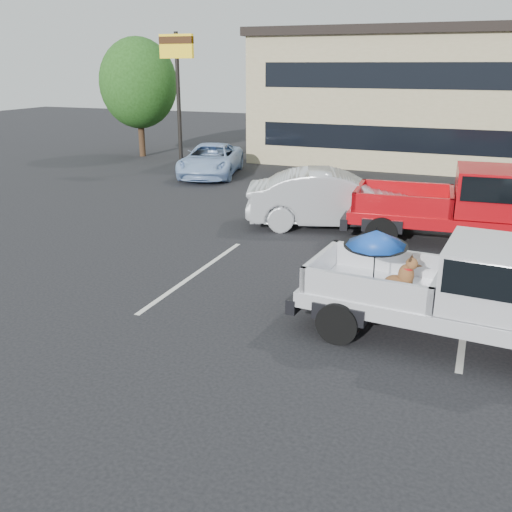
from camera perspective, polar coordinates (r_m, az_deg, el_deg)
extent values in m
plane|color=black|center=(10.67, 3.40, -7.37)|extent=(90.00, 90.00, 0.00)
cube|color=silver|center=(13.45, -6.04, -1.76)|extent=(0.12, 5.00, 0.01)
cube|color=silver|center=(12.06, 20.26, -5.36)|extent=(0.12, 5.00, 0.01)
cube|color=tan|center=(30.18, 20.60, 14.34)|extent=(20.00, 8.00, 6.00)
cube|color=black|center=(30.16, 21.31, 20.19)|extent=(20.40, 8.40, 0.40)
cube|color=black|center=(26.34, 19.89, 10.65)|extent=(18.00, 0.08, 1.10)
cube|color=black|center=(26.16, 20.56, 16.50)|extent=(18.00, 0.08, 1.10)
cylinder|color=black|center=(26.56, -7.73, 14.88)|extent=(0.18, 0.18, 6.00)
cube|color=yellow|center=(26.52, -7.97, 20.06)|extent=(1.60, 0.18, 1.00)
cube|color=#381E0C|center=(26.52, -8.00, 20.60)|extent=(1.60, 0.22, 0.30)
cylinder|color=#332114|center=(31.34, -11.39, 11.96)|extent=(0.32, 0.32, 2.42)
ellipsoid|color=#1E4614|center=(31.16, -11.69, 16.57)|extent=(3.96, 3.96, 4.55)
cylinder|color=black|center=(10.14, 8.23, -6.59)|extent=(0.78, 0.34, 0.76)
cylinder|color=black|center=(11.77, 11.09, -3.11)|extent=(0.78, 0.34, 0.76)
cube|color=silver|center=(10.52, 19.55, -4.85)|extent=(5.53, 2.35, 0.28)
cube|color=black|center=(11.16, 5.39, -3.39)|extent=(0.34, 1.97, 0.28)
cube|color=silver|center=(10.25, 22.99, -1.81)|extent=(1.79, 1.97, 1.05)
cube|color=black|center=(10.18, 23.13, -0.76)|extent=(1.65, 2.05, 0.55)
cube|color=black|center=(10.72, 11.92, -3.35)|extent=(2.44, 2.02, 0.10)
cube|color=silver|center=(11.41, 13.15, -0.47)|extent=(2.30, 0.29, 0.50)
cube|color=silver|center=(9.82, 10.71, -3.45)|extent=(2.30, 0.29, 0.50)
cube|color=silver|center=(10.91, 6.45, -0.97)|extent=(0.25, 1.84, 0.50)
cube|color=silver|center=(10.42, 17.87, -2.74)|extent=(0.25, 1.84, 0.50)
ellipsoid|color=brown|center=(10.56, 13.84, -2.67)|extent=(0.48, 0.41, 0.30)
cylinder|color=brown|center=(10.46, 15.03, -3.20)|extent=(0.07, 0.07, 0.22)
cylinder|color=brown|center=(10.60, 15.20, -2.92)|extent=(0.07, 0.07, 0.22)
ellipsoid|color=brown|center=(10.47, 14.77, -1.84)|extent=(0.30, 0.28, 0.40)
cylinder|color=red|center=(10.42, 14.93, -1.18)|extent=(0.20, 0.20, 0.04)
sphere|color=brown|center=(10.38, 15.32, -0.75)|extent=(0.22, 0.22, 0.22)
cone|color=black|center=(10.37, 15.97, -0.95)|extent=(0.16, 0.11, 0.10)
cone|color=black|center=(10.30, 15.21, -0.24)|extent=(0.07, 0.07, 0.11)
cone|color=black|center=(10.40, 15.34, -0.06)|extent=(0.07, 0.07, 0.11)
cylinder|color=brown|center=(10.63, 12.92, -3.00)|extent=(0.27, 0.05, 0.09)
cylinder|color=black|center=(10.13, 11.72, -1.17)|extent=(0.02, 0.10, 1.05)
cone|color=#1443AF|center=(9.96, 11.93, 1.78)|extent=(1.10, 1.12, 0.36)
cylinder|color=black|center=(9.92, 11.99, 2.67)|extent=(0.02, 0.02, 0.10)
cylinder|color=black|center=(10.00, 11.88, 1.07)|extent=(1.10, 1.10, 0.09)
cylinder|color=black|center=(15.49, 12.45, 2.30)|extent=(0.88, 0.38, 0.85)
cylinder|color=black|center=(17.48, 13.12, 4.11)|extent=(0.88, 0.38, 0.85)
cube|color=#B40A10|center=(16.39, 20.14, 3.66)|extent=(6.20, 2.61, 0.31)
cube|color=black|center=(16.56, 9.35, 4.03)|extent=(0.37, 2.21, 0.31)
cube|color=#B40A10|center=(16.27, 22.61, 6.04)|extent=(2.00, 2.20, 1.18)
cube|color=black|center=(16.22, 22.71, 6.81)|extent=(1.84, 2.30, 0.62)
cube|color=black|center=(16.36, 14.47, 4.44)|extent=(2.73, 2.26, 0.11)
cube|color=#B40A10|center=(17.24, 14.77, 6.27)|extent=(2.59, 0.31, 0.56)
cube|color=#B40A10|center=(15.34, 14.33, 4.82)|extent=(2.59, 0.31, 0.56)
cube|color=#B40A10|center=(16.39, 10.24, 5.97)|extent=(0.27, 2.07, 0.56)
cube|color=#B40A10|center=(16.28, 18.91, 5.17)|extent=(0.27, 2.07, 0.56)
imported|color=#B1B5B9|center=(17.25, 7.74, 5.68)|extent=(5.45, 3.31, 1.70)
imported|color=#9ABAE6|center=(25.38, -4.54, 9.55)|extent=(3.41, 5.30, 1.36)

